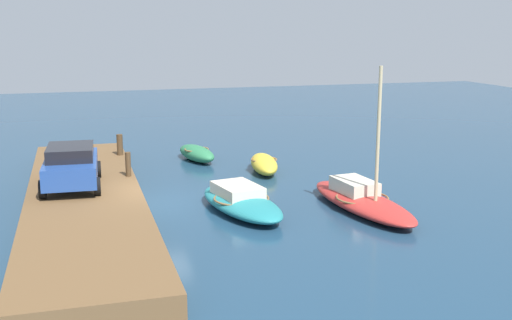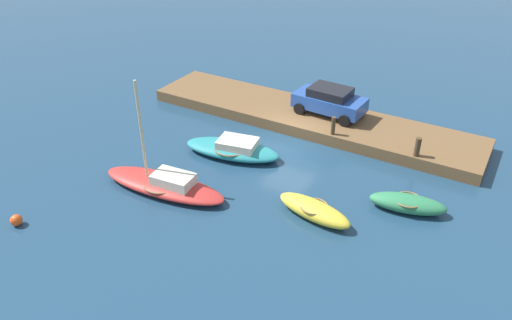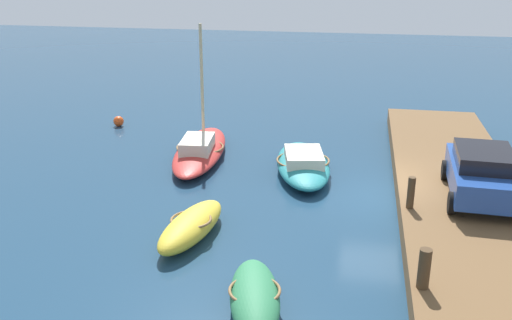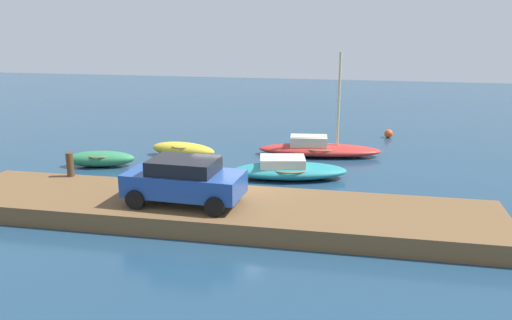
# 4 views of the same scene
# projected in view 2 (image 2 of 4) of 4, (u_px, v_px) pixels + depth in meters

# --- Properties ---
(ground_plane) EXTENTS (84.00, 84.00, 0.00)m
(ground_plane) POSITION_uv_depth(u_px,v_px,m) (290.00, 141.00, 26.26)
(ground_plane) COLOR navy
(dock_platform) EXTENTS (18.84, 3.94, 0.63)m
(dock_platform) POSITION_uv_depth(u_px,v_px,m) (310.00, 118.00, 27.89)
(dock_platform) COLOR brown
(dock_platform) RESTS_ON ground_plane
(sailboat_red) EXTENTS (6.21, 2.38, 5.12)m
(sailboat_red) POSITION_uv_depth(u_px,v_px,m) (165.00, 184.00, 22.07)
(sailboat_red) COLOR #B72D28
(sailboat_red) RESTS_ON ground_plane
(rowboat_yellow) EXTENTS (3.53, 1.65, 0.73)m
(rowboat_yellow) POSITION_uv_depth(u_px,v_px,m) (314.00, 210.00, 20.41)
(rowboat_yellow) COLOR gold
(rowboat_yellow) RESTS_ON ground_plane
(motorboat_teal) EXTENTS (5.17, 2.79, 0.93)m
(motorboat_teal) POSITION_uv_depth(u_px,v_px,m) (233.00, 149.00, 24.75)
(motorboat_teal) COLOR teal
(motorboat_teal) RESTS_ON ground_plane
(rowboat_green) EXTENTS (3.34, 1.81, 0.72)m
(rowboat_green) POSITION_uv_depth(u_px,v_px,m) (408.00, 203.00, 20.82)
(rowboat_green) COLOR #2D7A4C
(rowboat_green) RESTS_ON ground_plane
(mooring_post_west) EXTENTS (0.27, 0.27, 0.94)m
(mooring_post_west) POSITION_uv_depth(u_px,v_px,m) (418.00, 147.00, 23.44)
(mooring_post_west) COLOR #47331E
(mooring_post_west) RESTS_ON dock_platform
(mooring_post_mid_west) EXTENTS (0.21, 0.21, 0.96)m
(mooring_post_mid_west) POSITION_uv_depth(u_px,v_px,m) (333.00, 126.00, 25.30)
(mooring_post_mid_west) COLOR #47331E
(mooring_post_mid_west) RESTS_ON dock_platform
(parked_car) EXTENTS (3.95, 2.19, 1.54)m
(parked_car) POSITION_uv_depth(u_px,v_px,m) (330.00, 100.00, 27.19)
(parked_car) COLOR #234793
(parked_car) RESTS_ON dock_platform
(marker_buoy) EXTENTS (0.48, 0.48, 0.48)m
(marker_buoy) POSITION_uv_depth(u_px,v_px,m) (16.00, 220.00, 20.05)
(marker_buoy) COLOR #E54C19
(marker_buoy) RESTS_ON ground_plane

